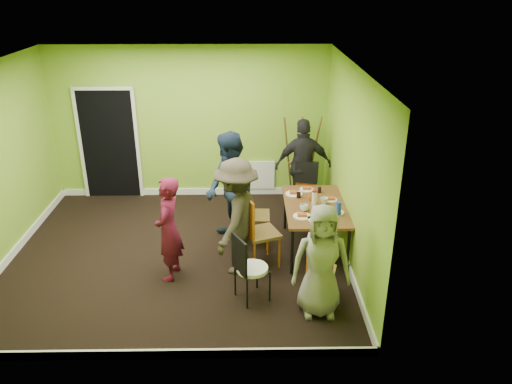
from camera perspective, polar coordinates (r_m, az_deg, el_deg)
The scene contains 28 objects.
ground at distance 7.71m, azimuth -8.76°, elevation -7.03°, with size 5.00×5.00×0.00m, color black.
room_walls at distance 7.31m, azimuth -9.37°, elevation -0.18°, with size 5.04×4.54×2.82m.
dining_table at distance 7.49m, azimuth 6.77°, elevation -1.87°, with size 0.90×1.50×0.75m.
chair_left_far at distance 7.62m, azimuth -0.74°, elevation -2.06°, with size 0.45×0.45×1.06m.
chair_left_near at distance 7.06m, azimuth -0.03°, elevation -4.09°, with size 0.59×0.59×1.10m.
chair_back_end at distance 8.65m, azimuth 5.72°, elevation 1.61°, with size 0.49×0.54×0.95m.
chair_front_end at distance 6.43m, azimuth 7.39°, elevation -8.65°, with size 0.44×0.45×0.87m.
chair_bentwood at distance 6.38m, azimuth -0.96°, elevation -8.35°, with size 0.50×0.49×0.94m.
easel at distance 8.93m, azimuth 5.12°, elevation 3.48°, with size 0.67×0.63×1.68m.
plate_near_left at distance 7.80m, azimuth 4.35°, elevation -0.20°, with size 0.27×0.27×0.01m, color white.
plate_near_right at distance 7.10m, azimuth 5.28°, elevation -2.77°, with size 0.26×0.26×0.01m, color white.
plate_far_back at distance 7.97m, azimuth 5.82°, elevation 0.30°, with size 0.23×0.23×0.01m, color white.
plate_far_front at distance 7.04m, azimuth 6.93°, elevation -3.09°, with size 0.25×0.25×0.01m, color white.
plate_wall_back at distance 7.66m, azimuth 8.49°, elevation -0.87°, with size 0.22×0.22×0.01m, color white.
plate_wall_front at distance 7.27m, azimuth 9.01°, elevation -2.31°, with size 0.26×0.26×0.01m, color white.
thermos at distance 7.42m, azimuth 6.67°, elevation -0.75°, with size 0.07×0.07×0.21m, color white.
blue_bottle at distance 7.15m, azimuth 9.43°, elevation -1.90°, with size 0.07×0.07×0.21m, color #163EA9.
orange_bottle at distance 7.58m, azimuth 6.11°, elevation -0.74°, with size 0.03×0.03×0.07m, color orange.
glass_mid at distance 7.67m, azimuth 4.89°, elevation -0.35°, with size 0.07×0.07×0.09m, color black.
glass_back at distance 7.88m, azimuth 7.26°, elevation 0.24°, with size 0.06×0.06×0.09m, color black.
glass_front at distance 7.05m, azimuth 7.71°, elevation -2.66°, with size 0.06×0.06×0.11m, color black.
cup_a at distance 7.25m, azimuth 5.51°, elevation -1.80°, with size 0.13×0.13×0.10m, color white.
cup_b at distance 7.49m, azimuth 7.79°, elevation -1.03°, with size 0.11×0.11×0.10m, color white.
person_standing at distance 6.85m, azimuth -9.96°, elevation -4.21°, with size 0.54×0.36×1.49m, color #560E25.
person_left_far at distance 7.52m, azimuth -2.91°, elevation 0.10°, with size 0.88×0.68×1.80m, color #132031.
person_left_near at distance 6.87m, azimuth -2.24°, elevation -2.86°, with size 1.08×0.62×1.68m, color #312B20.
person_back_end at distance 8.76m, azimuth 5.41°, elevation 3.04°, with size 0.97×0.41×1.66m, color black.
person_front_end at distance 6.11m, azimuth 7.46°, elevation -7.84°, with size 0.72×0.47×1.47m, color gray.
Camera 1 is at (1.06, -6.56, 3.91)m, focal length 35.00 mm.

